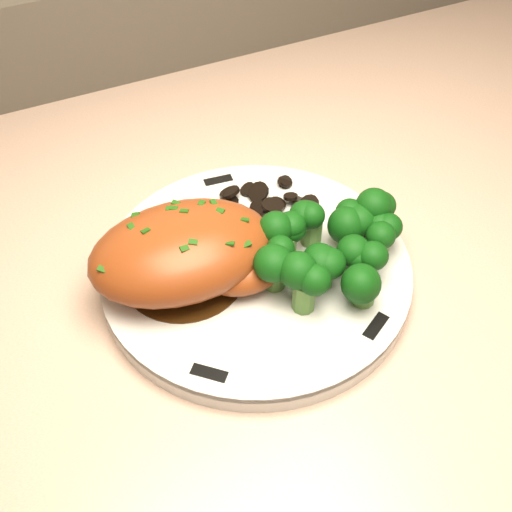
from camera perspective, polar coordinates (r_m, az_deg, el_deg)
name	(u,v)px	position (r m, az deg, el deg)	size (l,w,h in m)	color
counter	(390,404)	(1.07, 11.86, -12.71)	(2.22, 0.73, 1.08)	brown
plate	(256,271)	(0.56, 0.00, -1.33)	(0.27, 0.27, 0.02)	silver
rim_accent_0	(218,180)	(0.63, -3.37, 6.72)	(0.03, 0.01, 0.00)	black
rim_accent_1	(121,264)	(0.56, -11.92, -0.73)	(0.03, 0.01, 0.00)	black
rim_accent_2	(209,373)	(0.49, -4.19, -10.36)	(0.03, 0.01, 0.00)	black
rim_accent_3	(376,326)	(0.52, 10.61, -6.16)	(0.03, 0.01, 0.00)	black
rim_accent_4	(356,209)	(0.61, 8.86, 4.17)	(0.03, 0.01, 0.00)	black
gravy_pool	(184,275)	(0.55, -6.39, -1.72)	(0.10, 0.10, 0.00)	black
chicken_breast	(189,253)	(0.52, -6.01, 0.26)	(0.16, 0.12, 0.06)	#954019
mushroom_pile	(264,207)	(0.60, 0.70, 4.38)	(0.08, 0.06, 0.02)	black
broccoli_florets	(335,247)	(0.54, 7.00, 0.78)	(0.14, 0.11, 0.04)	#4E7B34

